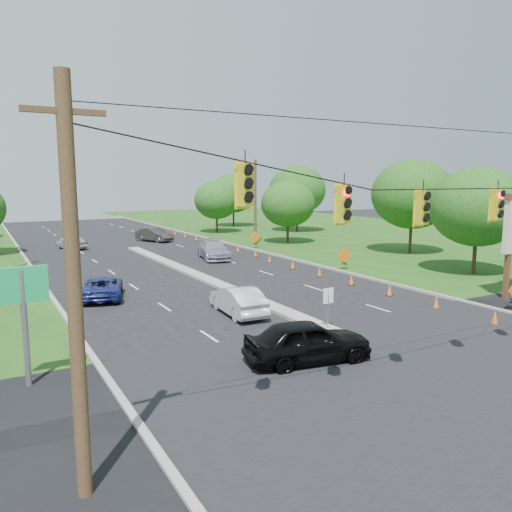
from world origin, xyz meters
TOP-DOWN VIEW (x-y plane):
  - ground at (0.00, 0.00)m, footprint 160.00×160.00m
  - grass_right at (30.00, 20.00)m, footprint 40.00×160.00m
  - cross_street at (0.00, 0.00)m, footprint 160.00×14.00m
  - curb_left at (-10.10, 30.00)m, footprint 0.25×110.00m
  - curb_right at (10.10, 30.00)m, footprint 0.25×110.00m
  - median at (0.00, 21.00)m, footprint 1.00×34.00m
  - median_sign at (0.00, 6.00)m, footprint 0.55×0.06m
  - signal_span at (-0.05, -1.00)m, footprint 25.60×0.32m
  - utility_pole_far_right at (12.50, 35.00)m, footprint 0.28×0.28m
  - cone_0 at (7.71, 3.00)m, footprint 0.32×0.32m
  - cone_1 at (7.71, 6.50)m, footprint 0.32×0.32m
  - cone_2 at (7.71, 10.00)m, footprint 0.32×0.32m
  - cone_3 at (7.71, 13.50)m, footprint 0.32×0.32m
  - cone_4 at (7.71, 17.00)m, footprint 0.32×0.32m
  - cone_5 at (7.71, 20.50)m, footprint 0.32×0.32m
  - cone_6 at (7.71, 24.00)m, footprint 0.32×0.32m
  - cone_7 at (8.31, 27.50)m, footprint 0.32×0.32m
  - cone_8 at (8.31, 31.00)m, footprint 0.32×0.32m
  - cone_9 at (8.31, 34.50)m, footprint 0.32×0.32m
  - cone_10 at (8.31, 38.00)m, footprint 0.32×0.32m
  - cone_11 at (8.31, 41.50)m, footprint 0.32×0.32m
  - cone_12 at (8.31, 45.00)m, footprint 0.32×0.32m
  - cone_13 at (8.31, 48.50)m, footprint 0.32×0.32m
  - work_sign_1 at (10.80, 18.00)m, footprint 1.27×0.58m
  - work_sign_2 at (10.80, 32.00)m, footprint 1.27×0.58m
  - tree_7 at (18.00, 12.00)m, footprint 6.72×6.72m
  - tree_8 at (22.00, 22.00)m, footprint 7.56×7.56m
  - tree_9 at (16.00, 34.00)m, footprint 5.88×5.88m
  - tree_10 at (24.00, 44.00)m, footprint 7.56×7.56m
  - tree_11 at (20.00, 55.00)m, footprint 6.72×6.72m
  - tree_12 at (14.00, 48.00)m, footprint 5.88×5.88m
  - black_sedan at (-3.02, 3.32)m, footprint 5.14×2.75m
  - white_sedan at (-2.16, 10.74)m, footprint 1.89×4.58m
  - blue_pickup at (-7.45, 17.86)m, footprint 3.44×5.22m
  - silver_car_far at (4.47, 28.20)m, footprint 3.38×5.83m
  - silver_car_oncoming at (-5.38, 40.97)m, footprint 2.92×4.31m
  - dark_car_receding at (3.86, 43.04)m, footprint 3.49×4.99m

SIDE VIEW (x-z plane):
  - ground at x=0.00m, z-range 0.00..0.00m
  - grass_right at x=30.00m, z-range -0.03..0.03m
  - cross_street at x=0.00m, z-range -0.01..0.01m
  - curb_left at x=-10.10m, z-range -0.08..0.08m
  - curb_right at x=10.10m, z-range -0.08..0.08m
  - median at x=0.00m, z-range -0.09..0.09m
  - cone_0 at x=7.71m, z-range 0.00..0.70m
  - cone_1 at x=7.71m, z-range 0.00..0.70m
  - cone_2 at x=7.71m, z-range 0.00..0.70m
  - cone_3 at x=7.71m, z-range 0.00..0.70m
  - cone_4 at x=7.71m, z-range 0.00..0.70m
  - cone_5 at x=7.71m, z-range 0.00..0.70m
  - cone_6 at x=7.71m, z-range 0.00..0.70m
  - cone_7 at x=8.31m, z-range 0.00..0.70m
  - cone_8 at x=8.31m, z-range 0.00..0.70m
  - cone_9 at x=8.31m, z-range 0.00..0.70m
  - cone_10 at x=8.31m, z-range 0.00..0.70m
  - cone_11 at x=8.31m, z-range 0.00..0.70m
  - cone_12 at x=8.31m, z-range 0.00..0.70m
  - cone_13 at x=8.31m, z-range 0.00..0.70m
  - blue_pickup at x=-7.45m, z-range 0.00..1.33m
  - silver_car_oncoming at x=-5.38m, z-range 0.00..1.36m
  - white_sedan at x=-2.16m, z-range 0.00..1.48m
  - dark_car_receding at x=3.86m, z-range 0.00..1.56m
  - silver_car_far at x=4.47m, z-range 0.00..1.59m
  - black_sedan at x=-3.02m, z-range 0.00..1.66m
  - work_sign_1 at x=10.80m, z-range 0.41..1.78m
  - work_sign_2 at x=10.80m, z-range 0.41..1.78m
  - median_sign at x=0.00m, z-range 0.44..2.49m
  - tree_9 at x=16.00m, z-range 0.91..7.77m
  - tree_12 at x=14.00m, z-range 0.91..7.77m
  - utility_pole_far_right at x=12.50m, z-range 0.00..9.00m
  - tree_7 at x=18.00m, z-range 1.04..8.88m
  - tree_11 at x=20.00m, z-range 1.04..8.88m
  - signal_span at x=-0.05m, z-range 0.47..9.47m
  - tree_8 at x=22.00m, z-range 1.17..9.99m
  - tree_10 at x=24.00m, z-range 1.17..9.99m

